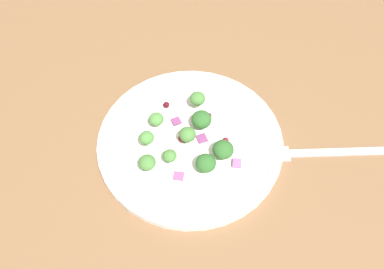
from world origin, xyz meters
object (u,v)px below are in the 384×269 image
at_px(broccoli_floret_0, 204,121).
at_px(broccoli_floret_1, 223,150).
at_px(broccoli_floret_2, 169,156).
at_px(fork, 321,152).
at_px(plate, 192,142).

distance_m(broccoli_floret_0, broccoli_floret_1, 0.05).
distance_m(broccoli_floret_0, broccoli_floret_2, 0.07).
height_order(broccoli_floret_0, fork, broccoli_floret_0).
relative_size(plate, broccoli_floret_2, 13.69).
bearing_deg(broccoli_floret_1, broccoli_floret_0, 154.73).
bearing_deg(broccoli_floret_2, broccoli_floret_0, 86.51).
xyz_separation_m(plate, broccoli_floret_2, (-0.00, -0.05, 0.02)).
bearing_deg(plate, broccoli_floret_0, 88.74).
bearing_deg(broccoli_floret_1, fork, 41.96).
relative_size(broccoli_floret_0, fork, 0.19).
xyz_separation_m(plate, fork, (0.16, 0.10, -0.01)).
relative_size(broccoli_floret_1, broccoli_floret_2, 1.50).
bearing_deg(broccoli_floret_0, broccoli_floret_1, -25.27).
xyz_separation_m(broccoli_floret_1, broccoli_floret_2, (-0.05, -0.05, -0.00)).
distance_m(broccoli_floret_2, fork, 0.22).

